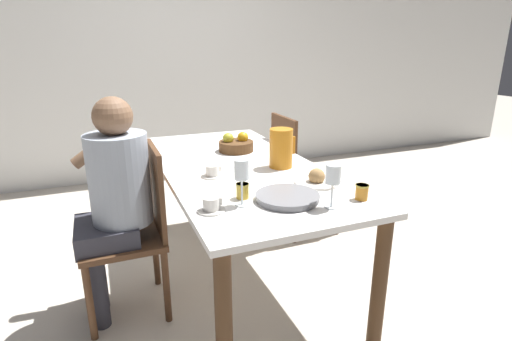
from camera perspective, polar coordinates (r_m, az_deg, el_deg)
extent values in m
plane|color=beige|center=(2.66, -2.32, -14.28)|extent=(20.00, 20.00, 0.00)
cube|color=white|center=(4.43, -12.77, 15.87)|extent=(10.00, 0.06, 2.60)
cube|color=white|center=(2.37, -2.53, 0.41)|extent=(0.87, 1.86, 0.03)
cylinder|color=#472D19|center=(1.69, -4.60, -21.32)|extent=(0.07, 0.07, 0.69)
cylinder|color=#472D19|center=(2.00, 17.20, -15.38)|extent=(0.07, 0.07, 0.69)
cylinder|color=#472D19|center=(3.21, -14.07, -2.23)|extent=(0.07, 0.07, 0.69)
cylinder|color=#472D19|center=(3.38, -1.40, -0.66)|extent=(0.07, 0.07, 0.69)
cylinder|color=#51331E|center=(2.19, -22.66, -17.09)|extent=(0.04, 0.04, 0.41)
cylinder|color=#51331E|center=(2.51, -22.71, -12.43)|extent=(0.04, 0.04, 0.41)
cylinder|color=#51331E|center=(2.20, -12.67, -15.88)|extent=(0.04, 0.04, 0.41)
cylinder|color=#51331E|center=(2.52, -14.15, -11.41)|extent=(0.04, 0.04, 0.41)
cube|color=#51331E|center=(2.24, -18.60, -9.25)|extent=(0.42, 0.42, 0.03)
cube|color=#51331E|center=(2.16, -14.03, -2.68)|extent=(0.03, 0.39, 0.47)
cylinder|color=#51331E|center=(3.40, 8.21, -3.19)|extent=(0.04, 0.04, 0.41)
cylinder|color=#51331E|center=(3.11, 11.62, -5.41)|extent=(0.04, 0.04, 0.41)
cylinder|color=#51331E|center=(3.24, 2.52, -4.10)|extent=(0.04, 0.04, 0.41)
cylinder|color=#51331E|center=(2.94, 5.53, -6.57)|extent=(0.04, 0.04, 0.41)
cube|color=#51331E|center=(3.09, 7.13, -0.95)|extent=(0.42, 0.42, 0.03)
cube|color=#51331E|center=(2.93, 3.92, 3.19)|extent=(0.03, 0.39, 0.47)
cylinder|color=#33333D|center=(2.26, -21.67, -15.38)|extent=(0.09, 0.09, 0.44)
cylinder|color=#33333D|center=(2.40, -21.76, -13.37)|extent=(0.09, 0.09, 0.44)
cube|color=#33333D|center=(2.20, -20.55, -8.21)|extent=(0.30, 0.34, 0.11)
cylinder|color=#9EA8B7|center=(2.11, -18.92, -1.16)|extent=(0.30, 0.30, 0.46)
sphere|color=brown|center=(2.03, -19.80, 7.29)|extent=(0.19, 0.19, 0.19)
cylinder|color=brown|center=(2.28, -22.07, 2.89)|extent=(0.25, 0.06, 0.20)
cylinder|color=orange|center=(2.30, 3.60, 3.20)|extent=(0.13, 0.13, 0.23)
cube|color=orange|center=(2.33, 5.32, 3.64)|extent=(0.02, 0.02, 0.10)
cone|color=orange|center=(2.26, 2.41, 5.29)|extent=(0.04, 0.04, 0.04)
cylinder|color=white|center=(1.79, -2.00, -4.88)|extent=(0.06, 0.06, 0.00)
cylinder|color=white|center=(1.76, -2.03, -3.04)|extent=(0.01, 0.01, 0.12)
cylinder|color=white|center=(1.73, -2.06, 0.16)|extent=(0.07, 0.07, 0.09)
cylinder|color=white|center=(1.79, 10.69, -5.13)|extent=(0.06, 0.06, 0.00)
cylinder|color=white|center=(1.77, 10.80, -3.44)|extent=(0.01, 0.01, 0.11)
cylinder|color=white|center=(1.74, 10.98, -0.50)|extent=(0.07, 0.07, 0.08)
cylinder|color=orange|center=(1.74, 10.94, -1.07)|extent=(0.05, 0.05, 0.05)
cylinder|color=silver|center=(1.73, -6.42, -5.67)|extent=(0.12, 0.12, 0.01)
cylinder|color=silver|center=(1.72, -6.45, -4.72)|extent=(0.07, 0.07, 0.06)
cube|color=silver|center=(1.73, -5.08, -4.44)|extent=(0.01, 0.01, 0.03)
cylinder|color=silver|center=(2.17, -6.27, -0.76)|extent=(0.12, 0.12, 0.01)
cylinder|color=silver|center=(2.16, -6.30, 0.02)|extent=(0.07, 0.07, 0.06)
cube|color=silver|center=(2.17, -5.21, 0.22)|extent=(0.01, 0.01, 0.03)
cylinder|color=gray|center=(1.84, 4.52, -4.02)|extent=(0.29, 0.29, 0.02)
cylinder|color=gray|center=(1.83, 4.53, -3.58)|extent=(0.30, 0.30, 0.01)
cylinder|color=silver|center=(2.07, 8.62, -1.70)|extent=(0.23, 0.23, 0.01)
sphere|color=tan|center=(2.06, 8.67, -0.82)|extent=(0.08, 0.08, 0.08)
cylinder|color=#C67A1E|center=(1.90, 14.87, -3.01)|extent=(0.06, 0.06, 0.07)
cylinder|color=gold|center=(1.89, 14.95, -2.10)|extent=(0.06, 0.06, 0.01)
cylinder|color=gold|center=(1.85, -1.94, -2.94)|extent=(0.06, 0.06, 0.07)
cylinder|color=gold|center=(1.84, -1.96, -2.01)|extent=(0.06, 0.06, 0.01)
cylinder|color=brown|center=(2.67, -2.86, 3.48)|extent=(0.23, 0.23, 0.07)
sphere|color=gold|center=(2.68, -1.90, 4.77)|extent=(0.07, 0.07, 0.07)
sphere|color=gold|center=(2.65, -4.00, 4.61)|extent=(0.07, 0.07, 0.07)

